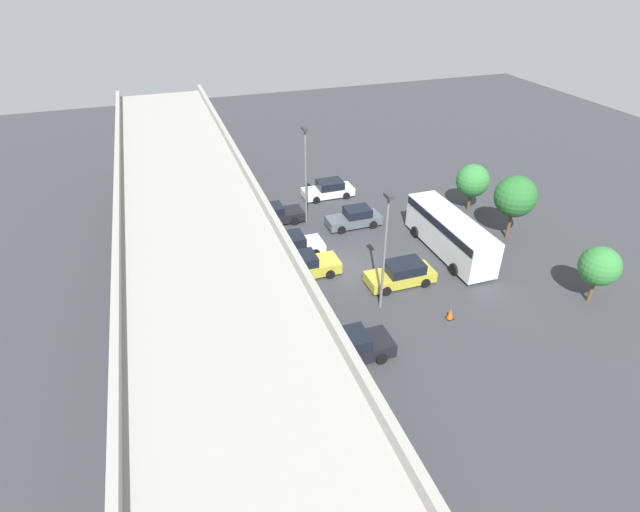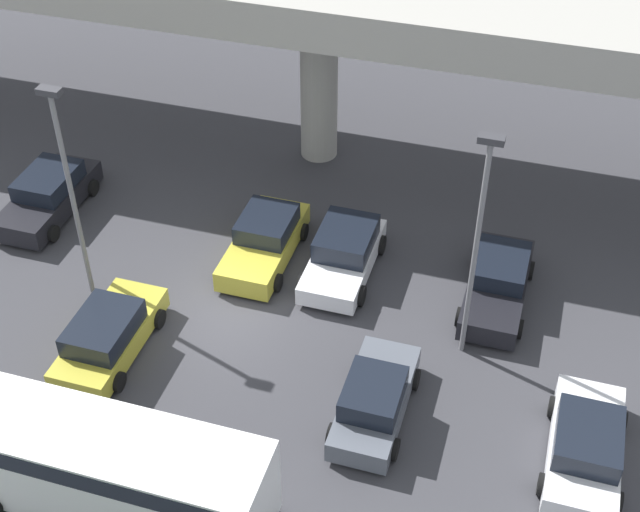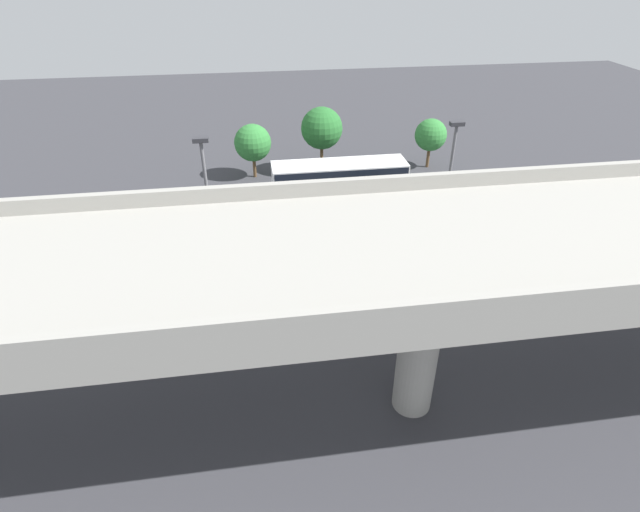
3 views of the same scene
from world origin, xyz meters
name	(u,v)px [view 2 (image 2 of 3)]	position (x,y,z in m)	size (l,w,h in m)	color
ground_plane	(227,317)	(0.00, 0.00, 0.00)	(98.70, 98.70, 0.00)	#38383D
highway_overpass	(319,1)	(0.00, 10.14, 6.49)	(47.51, 7.59, 7.87)	#9E9B93
parked_car_0	(49,195)	(-8.36, 3.45, 0.75)	(2.14, 4.76, 1.61)	black
parked_car_1	(108,335)	(-2.86, -2.48, 0.72)	(2.11, 4.53, 1.54)	gold
parked_car_2	(265,240)	(0.14, 3.28, 0.72)	(2.16, 4.61, 1.58)	gold
parked_car_3	(344,253)	(2.95, 3.39, 0.74)	(2.22, 4.45, 1.58)	silver
parked_car_4	(375,400)	(5.55, -2.60, 0.70)	(1.99, 4.32, 1.53)	#515660
parked_car_5	(498,282)	(8.16, 3.45, 0.70)	(2.10, 4.78, 1.51)	black
parked_car_6	(586,445)	(11.38, -2.49, 0.69)	(2.14, 4.50, 1.49)	silver
shuttle_bus	(98,463)	(-0.39, -7.49, 1.69)	(8.87, 2.60, 2.84)	white
lamp_post_near_aisle	(478,234)	(7.49, 0.80, 4.56)	(0.70, 0.35, 7.75)	slate
lamp_post_mid_lot	(69,180)	(-4.78, -0.12, 4.49)	(0.70, 0.35, 7.63)	slate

